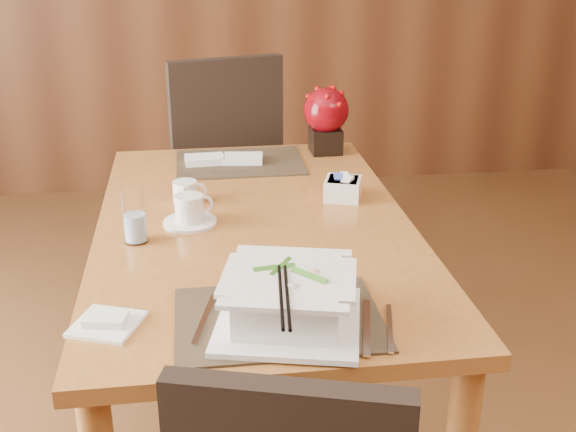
{
  "coord_description": "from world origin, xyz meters",
  "views": [
    {
      "loc": [
        -0.17,
        -1.31,
        1.56
      ],
      "look_at": [
        0.06,
        0.35,
        0.87
      ],
      "focal_mm": 45.0,
      "sensor_mm": 36.0,
      "label": 1
    }
  ],
  "objects": [
    {
      "name": "dining_table",
      "position": [
        0.0,
        0.6,
        0.65
      ],
      "size": [
        0.9,
        1.5,
        0.75
      ],
      "color": "#A3652D",
      "rests_on": "ground"
    },
    {
      "name": "placemat_near",
      "position": [
        0.0,
        0.05,
        0.75
      ],
      "size": [
        0.45,
        0.33,
        0.01
      ],
      "primitive_type": "cube",
      "color": "black",
      "rests_on": "dining_table"
    },
    {
      "name": "placemat_far",
      "position": [
        0.0,
        1.15,
        0.75
      ],
      "size": [
        0.45,
        0.33,
        0.01
      ],
      "primitive_type": "cube",
      "color": "black",
      "rests_on": "dining_table"
    },
    {
      "name": "soup_setting",
      "position": [
        0.02,
        0.02,
        0.81
      ],
      "size": [
        0.37,
        0.37,
        0.12
      ],
      "rotation": [
        0.0,
        0.0,
        -0.24
      ],
      "color": "white",
      "rests_on": "dining_table"
    },
    {
      "name": "coffee_cup",
      "position": [
        -0.18,
        0.62,
        0.79
      ],
      "size": [
        0.15,
        0.15,
        0.09
      ],
      "rotation": [
        0.0,
        0.0,
        0.33
      ],
      "color": "white",
      "rests_on": "dining_table"
    },
    {
      "name": "water_glass",
      "position": [
        -0.33,
        0.51,
        0.82
      ],
      "size": [
        0.07,
        0.07,
        0.15
      ],
      "primitive_type": "cylinder",
      "rotation": [
        0.0,
        0.0,
        0.07
      ],
      "color": "white",
      "rests_on": "dining_table"
    },
    {
      "name": "creamer_jug",
      "position": [
        -0.2,
        0.79,
        0.78
      ],
      "size": [
        0.1,
        0.1,
        0.07
      ],
      "primitive_type": null,
      "rotation": [
        0.0,
        0.0,
        -0.1
      ],
      "color": "white",
      "rests_on": "dining_table"
    },
    {
      "name": "sugar_caddy",
      "position": [
        0.29,
        0.76,
        0.78
      ],
      "size": [
        0.14,
        0.14,
        0.06
      ],
      "primitive_type": "cube",
      "rotation": [
        0.0,
        0.0,
        -0.32
      ],
      "color": "white",
      "rests_on": "dining_table"
    },
    {
      "name": "berry_decor",
      "position": [
        0.33,
        1.24,
        0.89
      ],
      "size": [
        0.17,
        0.17,
        0.24
      ],
      "rotation": [
        0.0,
        0.0,
        0.03
      ],
      "color": "black",
      "rests_on": "dining_table"
    },
    {
      "name": "napkins_far",
      "position": [
        -0.05,
        1.15,
        0.77
      ],
      "size": [
        0.28,
        0.11,
        0.02
      ],
      "primitive_type": null,
      "rotation": [
        0.0,
        0.0,
        -0.05
      ],
      "color": "white",
      "rests_on": "dining_table"
    },
    {
      "name": "bread_plate",
      "position": [
        -0.37,
        0.08,
        0.75
      ],
      "size": [
        0.17,
        0.17,
        0.01
      ],
      "primitive_type": "cube",
      "rotation": [
        0.0,
        0.0,
        -0.38
      ],
      "color": "white",
      "rests_on": "dining_table"
    },
    {
      "name": "far_chair",
      "position": [
        -0.05,
        1.67,
        0.59
      ],
      "size": [
        0.59,
        0.6,
        1.05
      ],
      "rotation": [
        0.0,
        0.0,
        3.39
      ],
      "color": "black",
      "rests_on": "ground"
    }
  ]
}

